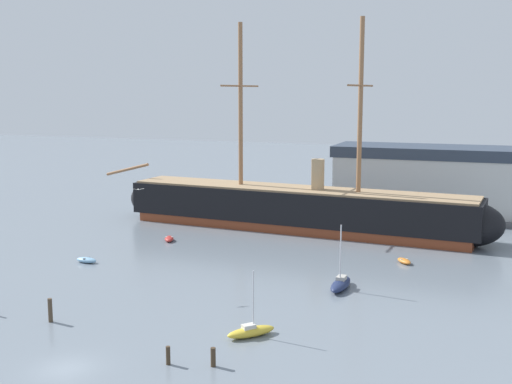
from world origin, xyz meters
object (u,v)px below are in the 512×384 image
(mooring_piling_right_pair, at_px, (213,357))
(dockside_warehouse_right, at_px, (486,184))
(tall_ship, at_px, (297,208))
(dinghy_alongside_bow, at_px, (169,239))
(mooring_piling_left_pair, at_px, (168,355))
(sailboat_mid_right, at_px, (341,284))
(seagull_in_flight, at_px, (138,189))
(dinghy_alongside_stern, at_px, (404,261))
(dinghy_mid_left, at_px, (86,260))
(sailboat_foreground_right, at_px, (251,331))
(mooring_piling_midwater, at_px, (50,310))

(mooring_piling_right_pair, xyz_separation_m, dockside_warehouse_right, (17.40, 65.03, 4.85))
(tall_ship, height_order, dinghy_alongside_bow, tall_ship)
(dinghy_alongside_bow, bearing_deg, mooring_piling_right_pair, -57.46)
(mooring_piling_left_pair, bearing_deg, sailboat_mid_right, 70.80)
(mooring_piling_left_pair, bearing_deg, seagull_in_flight, 126.32)
(dinghy_alongside_bow, height_order, dinghy_alongside_stern, dinghy_alongside_bow)
(seagull_in_flight, bearing_deg, dinghy_alongside_stern, 38.75)
(seagull_in_flight, bearing_deg, sailboat_mid_right, 19.79)
(mooring_piling_right_pair, distance_m, seagull_in_flight, 22.66)
(sailboat_mid_right, bearing_deg, tall_ship, 115.83)
(dinghy_mid_left, bearing_deg, dockside_warehouse_right, 45.65)
(sailboat_foreground_right, distance_m, mooring_piling_midwater, 17.77)
(dinghy_alongside_stern, distance_m, seagull_in_flight, 32.07)
(tall_ship, xyz_separation_m, dinghy_alongside_bow, (-13.97, -12.72, -2.86))
(sailboat_mid_right, height_order, dinghy_alongside_stern, sailboat_mid_right)
(dinghy_alongside_bow, relative_size, mooring_piling_left_pair, 2.09)
(dockside_warehouse_right, bearing_deg, tall_ship, -144.13)
(dinghy_mid_left, bearing_deg, mooring_piling_left_pair, -44.27)
(mooring_piling_left_pair, bearing_deg, dockside_warehouse_right, 72.60)
(dinghy_alongside_bow, height_order, mooring_piling_midwater, mooring_piling_midwater)
(dinghy_alongside_stern, xyz_separation_m, seagull_in_flight, (-23.78, -19.08, 9.92))
(dinghy_alongside_bow, bearing_deg, dinghy_mid_left, -106.52)
(dinghy_alongside_bow, bearing_deg, seagull_in_flight, -69.76)
(sailboat_mid_right, bearing_deg, dinghy_alongside_stern, 68.90)
(mooring_piling_left_pair, bearing_deg, mooring_piling_midwater, 162.78)
(dinghy_mid_left, distance_m, dinghy_alongside_stern, 37.09)
(sailboat_foreground_right, xyz_separation_m, dinghy_mid_left, (-26.16, 14.66, -0.15))
(sailboat_foreground_right, distance_m, dinghy_mid_left, 29.99)
(sailboat_mid_right, height_order, mooring_piling_left_pair, sailboat_mid_right)
(dinghy_mid_left, relative_size, mooring_piling_right_pair, 1.90)
(tall_ship, bearing_deg, sailboat_mid_right, -64.17)
(sailboat_foreground_right, bearing_deg, dockside_warehouse_right, 73.95)
(sailboat_foreground_right, distance_m, dinghy_alongside_bow, 35.59)
(sailboat_mid_right, bearing_deg, mooring_piling_right_pair, -101.91)
(sailboat_foreground_right, distance_m, sailboat_mid_right, 15.58)
(dinghy_alongside_bow, relative_size, dinghy_alongside_stern, 1.15)
(dinghy_mid_left, bearing_deg, sailboat_foreground_right, -29.26)
(dinghy_alongside_stern, height_order, mooring_piling_right_pair, mooring_piling_right_pair)
(dockside_warehouse_right, bearing_deg, seagull_in_flight, -122.33)
(dinghy_alongside_stern, distance_m, dockside_warehouse_right, 32.86)
(dinghy_mid_left, bearing_deg, dinghy_alongside_stern, 19.91)
(dockside_warehouse_right, bearing_deg, mooring_piling_left_pair, -107.40)
(dinghy_alongside_stern, bearing_deg, dinghy_mid_left, -160.09)
(mooring_piling_midwater, distance_m, dockside_warehouse_right, 70.70)
(dinghy_alongside_bow, bearing_deg, mooring_piling_left_pair, -62.07)
(mooring_piling_left_pair, bearing_deg, dinghy_alongside_bow, 117.93)
(sailboat_foreground_right, bearing_deg, dinghy_mid_left, 150.74)
(mooring_piling_right_pair, height_order, seagull_in_flight, seagull_in_flight)
(dinghy_alongside_bow, bearing_deg, dockside_warehouse_right, 38.30)
(mooring_piling_left_pair, relative_size, seagull_in_flight, 1.47)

